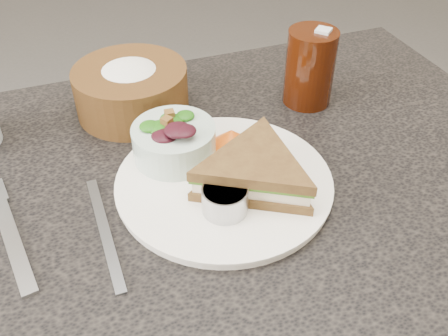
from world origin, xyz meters
name	(u,v)px	position (x,y,z in m)	size (l,w,h in m)	color
dinner_plate	(224,183)	(0.04, 0.01, 0.76)	(0.27, 0.27, 0.01)	white
sandwich	(255,171)	(0.07, -0.01, 0.78)	(0.17, 0.17, 0.05)	brown
salad_bowl	(174,137)	(-0.01, 0.08, 0.79)	(0.11, 0.11, 0.06)	#B1CBBC
dressing_ramekin	(225,200)	(0.02, -0.04, 0.78)	(0.05, 0.05, 0.03)	#A5A6AA
orange_wedge	(231,137)	(0.07, 0.08, 0.77)	(0.06, 0.06, 0.02)	#F05D10
fork	(12,238)	(-0.22, 0.01, 0.75)	(0.02, 0.18, 0.00)	#B4B5B7
knife	(105,231)	(-0.12, -0.02, 0.75)	(0.01, 0.19, 0.00)	gray
bread_basket	(131,83)	(-0.03, 0.22, 0.80)	(0.17, 0.17, 0.10)	#503715
cola_glass	(310,64)	(0.23, 0.16, 0.81)	(0.07, 0.07, 0.13)	black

